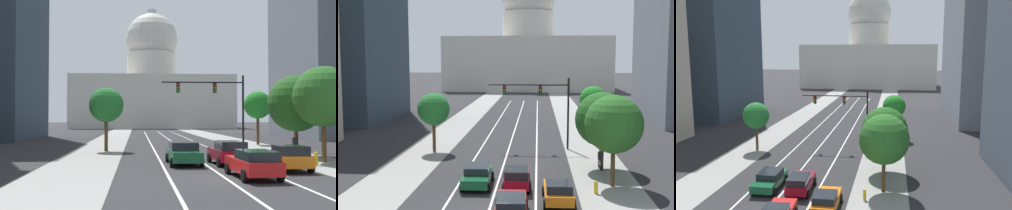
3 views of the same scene
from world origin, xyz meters
The scene contains 18 objects.
ground_plane centered at (0.00, 40.00, 0.00)m, with size 400.00×400.00×0.00m, color #2B2B2D.
sidewalk_left centered at (-8.13, 35.00, 0.01)m, with size 4.79×130.00×0.01m, color gray.
sidewalk_right centered at (8.13, 35.00, 0.01)m, with size 4.79×130.00×0.01m, color gray.
lane_stripe_left centered at (-2.87, 25.00, 0.01)m, with size 0.16×90.00×0.01m, color white.
lane_stripe_center centered at (0.00, 25.00, 0.01)m, with size 0.16×90.00×0.01m, color white.
lane_stripe_right centered at (2.87, 25.00, 0.01)m, with size 0.16×90.00×0.01m, color white.
office_tower_far_left centered at (-26.87, 40.02, 18.94)m, with size 15.92×19.94×37.82m.
capitol_building centered at (0.00, 105.51, 11.41)m, with size 46.17×26.35×35.76m.
car_orange centered at (4.30, 2.80, 0.77)m, with size 2.06×4.18×1.50m.
car_crimson centered at (1.44, 5.89, 0.83)m, with size 2.13×4.33×1.60m.
car_green centered at (-1.43, 6.34, 0.78)m, with size 2.18×4.63×1.49m.
traffic_signal_mast centered at (3.54, 19.73, 5.13)m, with size 8.23×0.39×7.31m.
fire_hydrant centered at (7.00, 4.97, 0.46)m, with size 0.26×0.35×0.91m.
cyclist centered at (8.19, 11.66, 0.85)m, with size 0.37×1.70×1.72m.
street_tree_mid_right centered at (8.43, 6.90, 4.57)m, with size 4.25×4.25×6.71m.
street_tree_near_left centered at (-7.33, 17.61, 4.25)m, with size 3.19×3.19×5.87m.
street_tree_far_right centered at (9.27, 25.70, 4.51)m, with size 3.16×3.16×6.12m.
street_tree_near_right centered at (8.33, 11.73, 4.24)m, with size 4.58×4.58×6.54m.
Camera 3 is at (9.08, -20.64, 11.55)m, focal length 36.00 mm.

